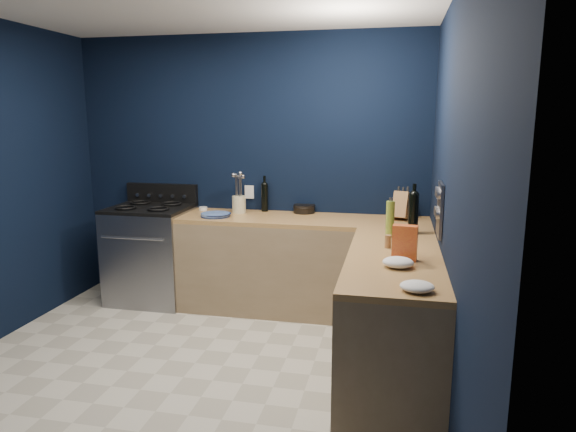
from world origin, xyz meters
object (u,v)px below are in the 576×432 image
(utensil_crock, at_px, (239,204))
(crouton_bag, at_px, (405,243))
(gas_range, at_px, (152,255))
(knife_block, at_px, (402,206))
(plate_stack, at_px, (215,215))

(utensil_crock, relative_size, crouton_bag, 0.71)
(gas_range, bearing_deg, utensil_crock, 8.91)
(utensil_crock, bearing_deg, knife_block, 1.13)
(gas_range, height_order, plate_stack, plate_stack)
(utensil_crock, distance_m, knife_block, 1.55)
(knife_block, bearing_deg, gas_range, -161.24)
(gas_range, xyz_separation_m, plate_stack, (0.72, -0.09, 0.46))
(crouton_bag, bearing_deg, utensil_crock, 145.39)
(plate_stack, distance_m, utensil_crock, 0.29)
(utensil_crock, height_order, knife_block, knife_block)
(gas_range, relative_size, crouton_bag, 3.96)
(gas_range, bearing_deg, crouton_bag, -26.84)
(plate_stack, height_order, utensil_crock, utensil_crock)
(gas_range, distance_m, knife_block, 2.49)
(crouton_bag, bearing_deg, knife_block, 96.94)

